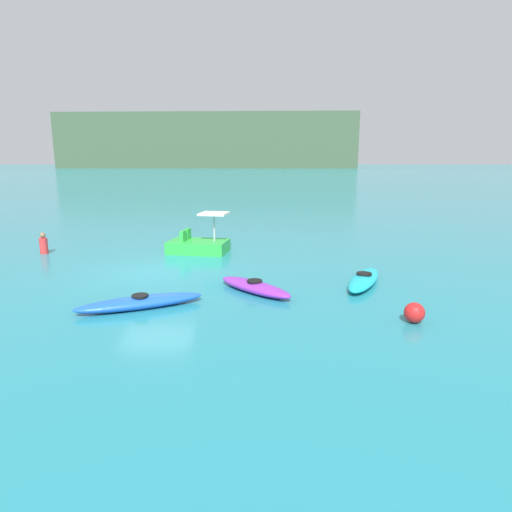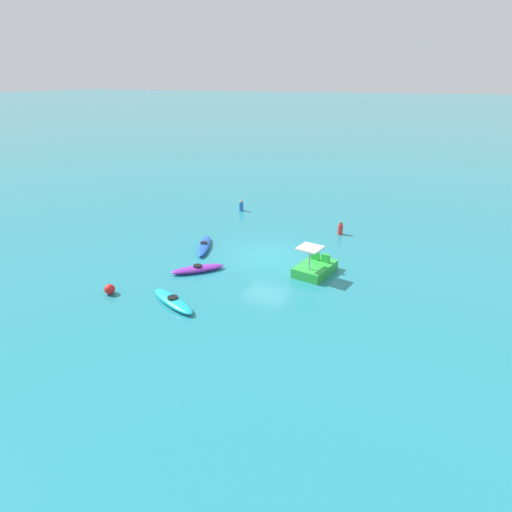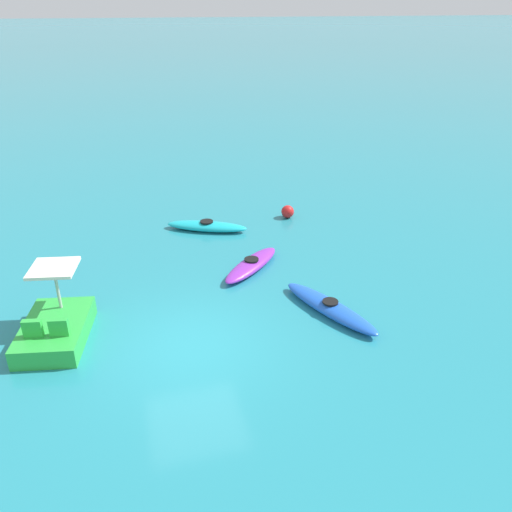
{
  "view_description": "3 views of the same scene",
  "coord_description": "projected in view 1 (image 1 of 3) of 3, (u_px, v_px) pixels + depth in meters",
  "views": [
    {
      "loc": [
        3.38,
        -14.78,
        3.83
      ],
      "look_at": [
        3.53,
        -0.78,
        0.71
      ],
      "focal_mm": 30.75,
      "sensor_mm": 36.0,
      "label": 1
    },
    {
      "loc": [
        20.34,
        8.32,
        9.31
      ],
      "look_at": [
        1.61,
        0.03,
        0.6
      ],
      "focal_mm": 29.34,
      "sensor_mm": 36.0,
      "label": 2
    },
    {
      "loc": [
        -10.27,
        1.2,
        7.54
      ],
      "look_at": [
        2.84,
        -2.44,
        0.77
      ],
      "focal_mm": 35.87,
      "sensor_mm": 36.0,
      "label": 3
    }
  ],
  "objects": [
    {
      "name": "person_near_shore",
      "position": [
        44.0,
        244.0,
        18.0
      ],
      "size": [
        0.44,
        0.44,
        0.88
      ],
      "color": "red",
      "rests_on": "ground_plane"
    },
    {
      "name": "buoy_red",
      "position": [
        414.0,
        313.0,
        10.42
      ],
      "size": [
        0.49,
        0.49,
        0.49
      ],
      "primitive_type": "sphere",
      "color": "red",
      "rests_on": "ground_plane"
    },
    {
      "name": "kayak_cyan",
      "position": [
        364.0,
        279.0,
        13.61
      ],
      "size": [
        1.93,
        3.02,
        0.37
      ],
      "color": "#19B7C6",
      "rests_on": "ground_plane"
    },
    {
      "name": "ground_plane",
      "position": [
        154.0,
        271.0,
        15.22
      ],
      "size": [
        600.0,
        600.0,
        0.0
      ],
      "primitive_type": "plane",
      "color": "teal"
    },
    {
      "name": "headland_cliff",
      "position": [
        212.0,
        142.0,
        199.55
      ],
      "size": [
        125.54,
        56.95,
        22.18
      ],
      "primitive_type": "cube",
      "rotation": [
        0.0,
        0.0,
        -0.05
      ],
      "color": "#42563D",
      "rests_on": "ground_plane"
    },
    {
      "name": "kayak_purple",
      "position": [
        255.0,
        287.0,
        12.81
      ],
      "size": [
        2.42,
        2.49,
        0.37
      ],
      "color": "purple",
      "rests_on": "ground_plane"
    },
    {
      "name": "pedal_boat_green",
      "position": [
        199.0,
        244.0,
        18.26
      ],
      "size": [
        2.65,
        1.92,
        1.68
      ],
      "color": "green",
      "rests_on": "ground_plane"
    },
    {
      "name": "kayak_blue",
      "position": [
        140.0,
        302.0,
        11.43
      ],
      "size": [
        3.3,
        1.9,
        0.37
      ],
      "color": "blue",
      "rests_on": "ground_plane"
    }
  ]
}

